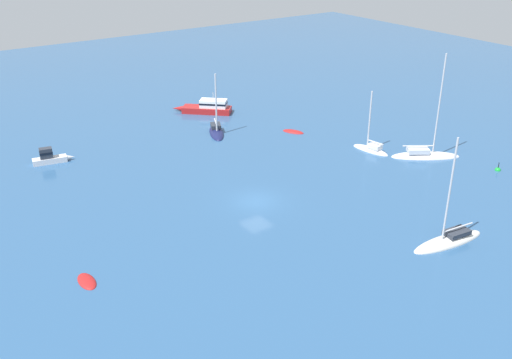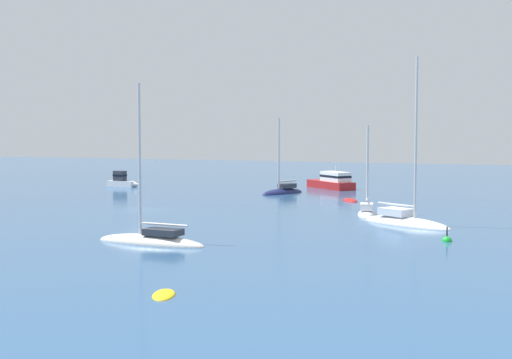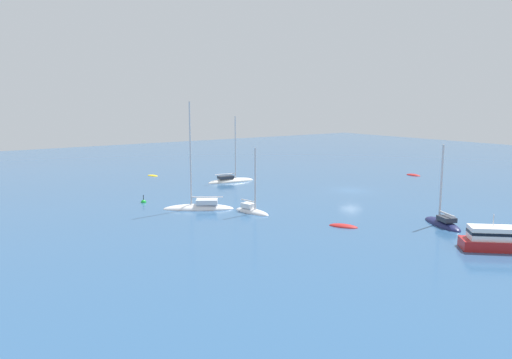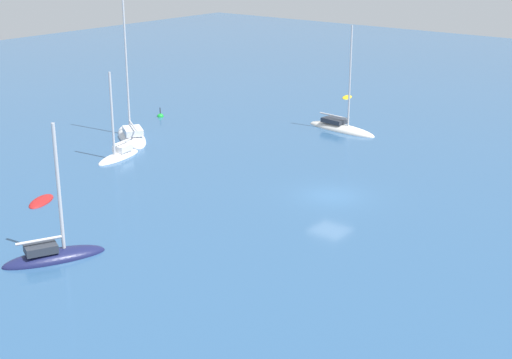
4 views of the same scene
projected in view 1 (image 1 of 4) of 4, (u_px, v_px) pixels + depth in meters
The scene contains 10 objects.
ground_plane at pixel (256, 201), 54.00m from camera, with size 163.07×163.07×0.00m, color #2D5684.
sloop at pixel (216, 132), 70.54m from camera, with size 3.85×5.77×8.07m.
powerboat at pixel (50, 157), 61.98m from camera, with size 4.44×1.71×1.74m.
sailboat at pixel (371, 149), 65.30m from camera, with size 2.13×4.79×7.28m.
sloop_1 at pixel (425, 155), 63.68m from camera, with size 7.46×5.91×12.01m.
launch at pixel (208, 107), 77.49m from camera, with size 6.90×6.56×2.85m.
dinghy at pixel (293, 132), 70.95m from camera, with size 2.32×2.96×0.50m.
ketch at pixel (449, 241), 47.20m from camera, with size 7.31×2.53×9.81m.
rib at pixel (87, 282), 42.20m from camera, with size 1.21×2.48×0.46m.
channel_buoy at pixel (498, 170), 60.43m from camera, with size 0.61×0.61×1.18m.
Camera 1 is at (-27.30, -39.65, 24.55)m, focal length 40.50 mm.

